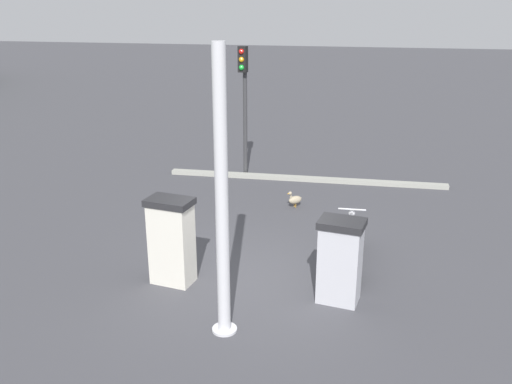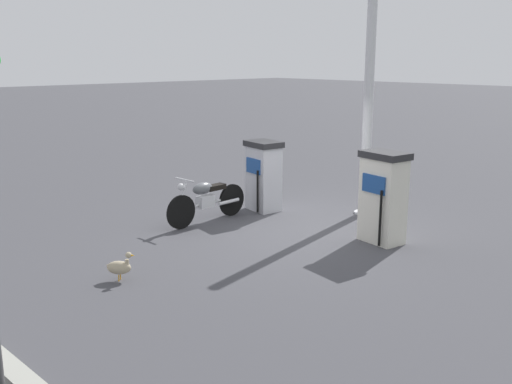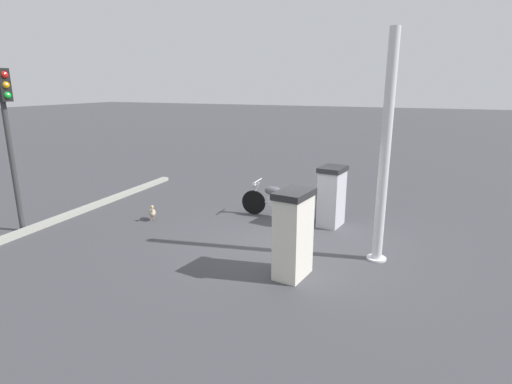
% 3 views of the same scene
% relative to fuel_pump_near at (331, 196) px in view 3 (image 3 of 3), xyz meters
% --- Properties ---
extents(ground_plane, '(120.00, 120.00, 0.00)m').
position_rel_fuel_pump_near_xyz_m(ground_plane, '(0.47, 1.53, -0.77)').
color(ground_plane, '#424247').
extents(fuel_pump_near, '(0.69, 0.84, 1.52)m').
position_rel_fuel_pump_near_xyz_m(fuel_pump_near, '(0.00, 0.00, 0.00)').
color(fuel_pump_near, silver).
rests_on(fuel_pump_near, ground).
extents(fuel_pump_far, '(0.67, 0.89, 1.65)m').
position_rel_fuel_pump_near_xyz_m(fuel_pump_far, '(-0.00, 3.07, 0.07)').
color(fuel_pump_far, silver).
rests_on(fuel_pump_far, ground).
extents(motorcycle_near_pump, '(2.03, 0.56, 0.97)m').
position_rel_fuel_pump_near_xyz_m(motorcycle_near_pump, '(1.51, -0.09, -0.28)').
color(motorcycle_near_pump, black).
rests_on(motorcycle_near_pump, ground).
extents(wandering_duck, '(0.38, 0.40, 0.45)m').
position_rel_fuel_pump_near_xyz_m(wandering_duck, '(4.40, 1.47, -0.55)').
color(wandering_duck, tan).
rests_on(wandering_duck, ground).
extents(roadside_traffic_light, '(0.39, 0.27, 3.82)m').
position_rel_fuel_pump_near_xyz_m(roadside_traffic_light, '(6.77, 3.39, 1.83)').
color(roadside_traffic_light, '#38383A').
rests_on(roadside_traffic_light, ground).
extents(canopy_support_pole, '(0.40, 0.40, 4.47)m').
position_rel_fuel_pump_near_xyz_m(canopy_support_pole, '(-1.36, 1.69, 1.39)').
color(canopy_support_pole, silver).
rests_on(canopy_support_pole, ground).
extents(road_edge_kerb, '(0.58, 8.13, 0.12)m').
position_rel_fuel_pump_near_xyz_m(road_edge_kerb, '(6.67, 1.53, -0.71)').
color(road_edge_kerb, '#9E9E93').
rests_on(road_edge_kerb, ground).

